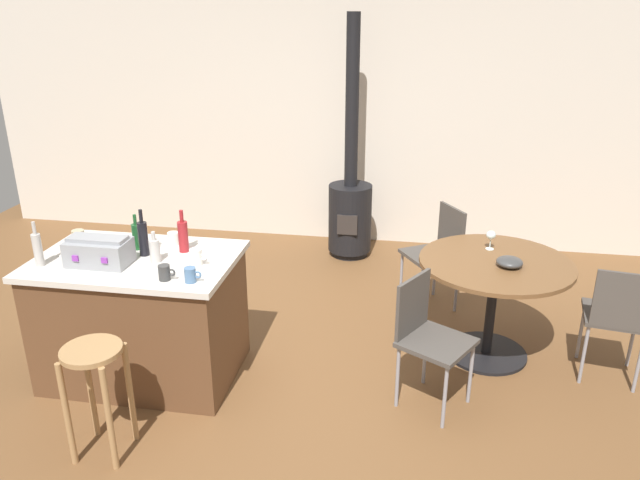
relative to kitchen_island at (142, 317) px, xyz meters
name	(u,v)px	position (x,y,z in m)	size (l,w,h in m)	color
ground_plane	(293,390)	(1.06, -0.04, -0.44)	(8.80, 8.80, 0.00)	brown
back_wall	(350,116)	(1.06, 2.92, 0.91)	(8.00, 0.10, 2.70)	beige
kitchen_island	(142,317)	(0.00, 0.00, 0.00)	(1.32, 0.87, 0.88)	brown
wooden_stool	(95,378)	(0.10, -0.81, 0.06)	(0.34, 0.34, 0.69)	#A37A4C
dining_table	(494,284)	(2.39, 0.65, 0.14)	(1.08, 1.08, 0.76)	black
folding_chair_near	(428,333)	(1.93, 0.00, 0.06)	(0.55, 0.55, 0.86)	#47423D
folding_chair_far	(617,314)	(3.18, 0.45, 0.07)	(0.46, 0.46, 0.86)	#47423D
folding_chair_left	(438,249)	(2.01, 1.40, 0.08)	(0.55, 0.55, 0.88)	#47423D
wood_stove	(350,202)	(1.14, 2.41, 0.13)	(0.44, 0.45, 2.38)	black
toolbox	(99,251)	(-0.17, -0.13, 0.53)	(0.39, 0.24, 0.19)	gray
bottle_0	(154,251)	(0.17, -0.05, 0.52)	(0.07, 0.07, 0.21)	#B7B2AD
bottle_1	(137,236)	(-0.05, 0.15, 0.54)	(0.06, 0.06, 0.25)	#194C23
bottle_2	(143,238)	(0.04, 0.06, 0.56)	(0.06, 0.06, 0.32)	black
bottle_3	(38,249)	(-0.54, -0.22, 0.55)	(0.06, 0.06, 0.30)	#B7B2AD
bottle_4	(183,236)	(0.28, 0.16, 0.55)	(0.07, 0.07, 0.29)	maroon
cup_0	(165,273)	(0.34, -0.29, 0.49)	(0.11, 0.07, 0.10)	#383838
cup_1	(196,257)	(0.44, -0.05, 0.49)	(0.12, 0.08, 0.11)	white
cup_2	(79,238)	(-0.48, 0.15, 0.49)	(0.12, 0.08, 0.11)	tan
cup_3	(191,275)	(0.50, -0.30, 0.49)	(0.11, 0.07, 0.09)	#4C7099
cup_4	(174,239)	(0.16, 0.26, 0.49)	(0.11, 0.08, 0.09)	white
wine_glass	(491,236)	(2.36, 0.87, 0.42)	(0.07, 0.07, 0.14)	silver
serving_bowl	(510,262)	(2.47, 0.56, 0.35)	(0.18, 0.18, 0.07)	#383838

